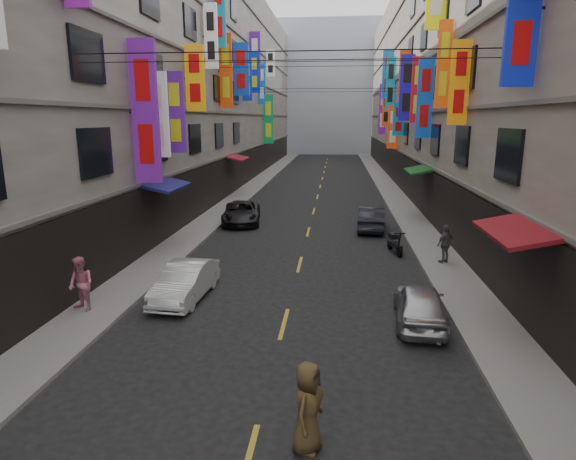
% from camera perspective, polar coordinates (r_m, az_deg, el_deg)
% --- Properties ---
extents(sidewalk_left, '(2.00, 90.00, 0.12)m').
position_cam_1_polar(sidewalk_left, '(38.43, -5.48, 4.18)').
color(sidewalk_left, slate).
rests_on(sidewalk_left, ground).
extents(sidewalk_right, '(2.00, 90.00, 0.12)m').
position_cam_1_polar(sidewalk_right, '(37.97, 12.62, 3.81)').
color(sidewalk_right, slate).
rests_on(sidewalk_right, ground).
extents(building_row_left, '(10.14, 90.00, 19.00)m').
position_cam_1_polar(building_row_left, '(39.75, -14.72, 17.75)').
color(building_row_left, '#9C968D').
rests_on(building_row_left, ground).
extents(building_row_right, '(10.14, 90.00, 19.00)m').
position_cam_1_polar(building_row_right, '(38.86, 22.56, 17.32)').
color(building_row_right, '#A4998A').
rests_on(building_row_right, ground).
extents(haze_block, '(18.00, 8.00, 22.00)m').
position_cam_1_polar(haze_block, '(87.39, 5.03, 16.31)').
color(haze_block, '#A6ADB9').
rests_on(haze_block, ground).
extents(shop_signage, '(14.00, 55.00, 12.34)m').
position_cam_1_polar(shop_signage, '(30.80, 2.91, 18.77)').
color(shop_signage, '#0D499B').
rests_on(shop_signage, ground).
extents(street_awnings, '(13.99, 35.20, 0.41)m').
position_cam_1_polar(street_awnings, '(21.61, -1.50, 5.20)').
color(street_awnings, '#144B1E').
rests_on(street_awnings, ground).
extents(overhead_cables, '(14.00, 38.04, 1.24)m').
position_cam_1_polar(overhead_cables, '(25.44, 2.62, 19.47)').
color(overhead_cables, black).
rests_on(overhead_cables, ground).
extents(lane_markings, '(0.12, 80.20, 0.01)m').
position_cam_1_polar(lane_markings, '(34.78, 3.31, 3.19)').
color(lane_markings, gold).
rests_on(lane_markings, ground).
extents(scooter_far_right, '(0.65, 1.78, 1.14)m').
position_cam_1_polar(scooter_far_right, '(22.28, 12.53, -1.58)').
color(scooter_far_right, black).
rests_on(scooter_far_right, ground).
extents(car_left_mid, '(1.51, 3.78, 1.22)m').
position_cam_1_polar(car_left_mid, '(16.61, -12.08, -6.00)').
color(car_left_mid, silver).
rests_on(car_left_mid, ground).
extents(car_left_far, '(2.68, 4.73, 1.25)m').
position_cam_1_polar(car_left_far, '(28.09, -5.53, 2.06)').
color(car_left_far, black).
rests_on(car_left_far, ground).
extents(car_right_mid, '(1.70, 3.64, 1.21)m').
position_cam_1_polar(car_right_mid, '(14.89, 15.37, -8.47)').
color(car_right_mid, '#B4B4B9').
rests_on(car_right_mid, ground).
extents(car_right_far, '(1.69, 4.03, 1.29)m').
position_cam_1_polar(car_right_far, '(26.61, 9.86, 1.36)').
color(car_right_far, '#23242A').
rests_on(car_right_far, ground).
extents(pedestrian_lfar, '(1.00, 0.87, 1.71)m').
position_cam_1_polar(pedestrian_lfar, '(16.22, -23.33, -5.91)').
color(pedestrian_lfar, '#D87290').
rests_on(pedestrian_lfar, sidewalk_left).
extents(pedestrian_rfar, '(1.07, 1.02, 1.62)m').
position_cam_1_polar(pedestrian_rfar, '(20.85, 18.16, -1.55)').
color(pedestrian_rfar, '#555557').
rests_on(pedestrian_rfar, sidewalk_right).
extents(pedestrian_crossing, '(0.80, 0.98, 1.73)m').
position_cam_1_polar(pedestrian_crossing, '(9.26, 2.36, -20.26)').
color(pedestrian_crossing, '#4F3C1F').
rests_on(pedestrian_crossing, ground).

